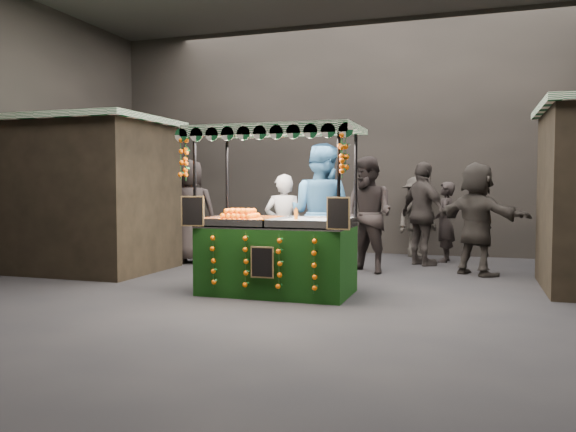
% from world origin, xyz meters
% --- Properties ---
extents(ground, '(12.00, 12.00, 0.00)m').
position_xyz_m(ground, '(0.00, 0.00, 0.00)').
color(ground, black).
rests_on(ground, ground).
extents(market_hall, '(12.10, 10.10, 5.05)m').
position_xyz_m(market_hall, '(0.00, 0.00, 3.38)').
color(market_hall, black).
rests_on(market_hall, ground).
extents(neighbour_stall_left, '(3.00, 2.20, 2.60)m').
position_xyz_m(neighbour_stall_left, '(-4.40, 1.00, 1.31)').
color(neighbour_stall_left, black).
rests_on(neighbour_stall_left, ground).
extents(juice_stall, '(2.30, 1.35, 2.23)m').
position_xyz_m(juice_stall, '(-0.45, -0.06, 0.69)').
color(juice_stall, black).
rests_on(juice_stall, ground).
extents(vendor_grey, '(0.67, 0.52, 1.63)m').
position_xyz_m(vendor_grey, '(-0.74, 1.10, 0.82)').
color(vendor_grey, gray).
rests_on(vendor_grey, ground).
extents(vendor_blue, '(1.15, 0.99, 2.07)m').
position_xyz_m(vendor_blue, '(-0.09, 0.88, 1.04)').
color(vendor_blue, navy).
rests_on(vendor_blue, ground).
extents(shopper_0, '(0.71, 0.53, 1.78)m').
position_xyz_m(shopper_0, '(-3.99, 3.06, 0.89)').
color(shopper_0, '#2B2723').
rests_on(shopper_0, ground).
extents(shopper_1, '(1.19, 1.11, 1.95)m').
position_xyz_m(shopper_1, '(0.38, 2.17, 0.97)').
color(shopper_1, black).
rests_on(shopper_1, ground).
extents(shopper_2, '(1.11, 1.11, 1.90)m').
position_xyz_m(shopper_2, '(1.18, 3.37, 0.95)').
color(shopper_2, '#2E2826').
rests_on(shopper_2, ground).
extents(shopper_3, '(1.11, 1.22, 1.64)m').
position_xyz_m(shopper_3, '(0.96, 4.60, 0.82)').
color(shopper_3, '#2C2824').
rests_on(shopper_3, ground).
extents(shopper_4, '(1.09, 0.86, 1.95)m').
position_xyz_m(shopper_4, '(-3.02, 2.38, 0.97)').
color(shopper_4, '#2A2322').
rests_on(shopper_4, ground).
extents(shopper_5, '(1.68, 1.47, 1.84)m').
position_xyz_m(shopper_5, '(2.12, 2.48, 0.92)').
color(shopper_5, '#2A2622').
rests_on(shopper_5, ground).
extents(shopper_6, '(0.40, 0.58, 1.53)m').
position_xyz_m(shopper_6, '(1.54, 4.00, 0.77)').
color(shopper_6, black).
rests_on(shopper_6, ground).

